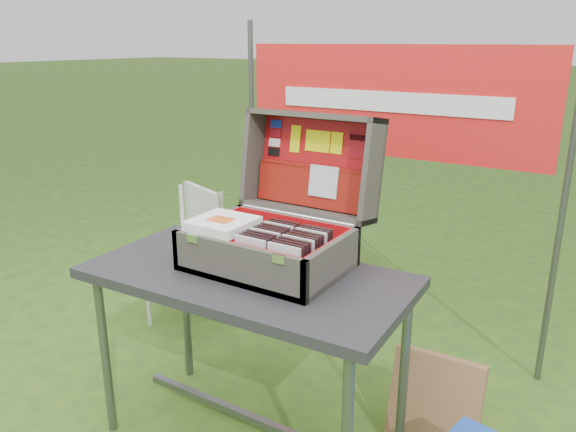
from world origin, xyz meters
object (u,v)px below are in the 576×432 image
Objects in this scene: suitcase at (276,195)px; table at (249,362)px; chair at (184,260)px; cardboard_box at (435,401)px.

table is at bearing -105.55° from suitcase.
suitcase is at bearing 72.40° from table.
chair reaches higher than cardboard_box.
table is 2.11× the size of suitcase.
chair is at bearing 169.13° from cardboard_box.
chair is at bearing 152.37° from suitcase.
table is 1.55× the size of chair.
table is 3.17× the size of cardboard_box.
suitcase reaches higher than table.
table is 0.67m from suitcase.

